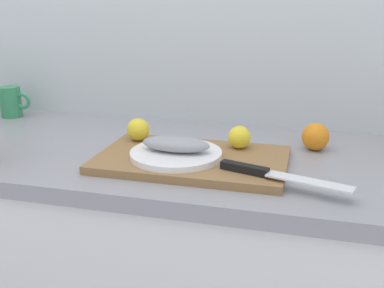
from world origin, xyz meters
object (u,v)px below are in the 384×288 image
Objects in this scene: white_plate at (176,154)px; fish_fillet at (176,144)px; coffee_mug_1 at (11,102)px; orange_0 at (315,137)px; cutting_board at (192,160)px; lemon_0 at (138,130)px; chef_knife at (267,173)px.

fish_fillet reaches higher than white_plate.
coffee_mug_1 is (-0.67, 0.31, -0.00)m from fish_fillet.
orange_0 is (0.32, 0.20, 0.01)m from white_plate.
white_plate reaches higher than cutting_board.
cutting_board is 0.20m from lemon_0.
cutting_board is 2.06× the size of white_plate.
lemon_0 is 0.57m from coffee_mug_1.
coffee_mug_1 is at bearing 155.48° from fish_fillet.
white_plate is 0.38m from orange_0.
white_plate is 0.24m from chef_knife.
orange_0 is (0.29, 0.19, 0.03)m from cutting_board.
orange_0 is (0.32, 0.20, -0.02)m from fish_fillet.
coffee_mug_1 is at bearing 155.48° from white_plate.
cutting_board is 4.14× the size of coffee_mug_1.
cutting_board is at bearing 170.77° from chef_knife.
chef_knife is at bearing -22.88° from coffee_mug_1.
chef_knife is at bearing -17.75° from fish_fillet.
fish_fillet is at bearing -37.27° from lemon_0.
lemon_0 is (-0.17, 0.08, 0.04)m from cutting_board.
chef_knife is (0.23, -0.07, 0.00)m from white_plate.
fish_fillet is at bearing 178.58° from chef_knife.
orange_0 is (0.99, -0.10, -0.02)m from coffee_mug_1.
fish_fillet is 0.58× the size of chef_knife.
lemon_0 is at bearing -20.72° from coffee_mug_1.
chef_knife is 4.77× the size of lemon_0.
fish_fillet is (-0.00, 0.00, 0.03)m from white_plate.
white_plate is 2.01× the size of coffee_mug_1.
chef_knife is at bearing -17.75° from white_plate.
fish_fillet is at bearing -151.38° from cutting_board.
white_plate is 3.69× the size of lemon_0.
lemon_0 reaches higher than cutting_board.
coffee_mug_1 reaches higher than white_plate.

